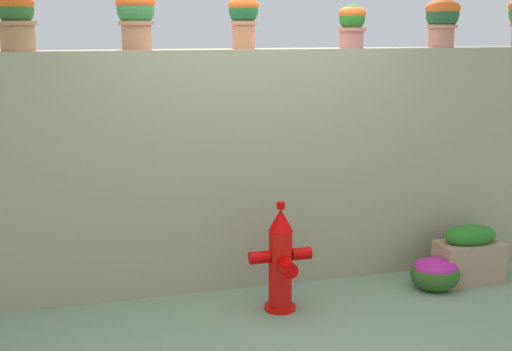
% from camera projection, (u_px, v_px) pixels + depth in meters
% --- Properties ---
extents(ground_plane, '(24.00, 24.00, 0.00)m').
position_uv_depth(ground_plane, '(278.00, 325.00, 4.82)').
color(ground_plane, gray).
extents(stone_wall, '(5.86, 0.34, 1.95)m').
position_uv_depth(stone_wall, '(246.00, 169.00, 5.48)').
color(stone_wall, gray).
rests_on(stone_wall, ground).
extents(potted_plant_1, '(0.29, 0.29, 0.42)m').
position_uv_depth(potted_plant_1, '(16.00, 17.00, 4.74)').
color(potted_plant_1, '#AB714B').
rests_on(potted_plant_1, stone_wall).
extents(potted_plant_2, '(0.30, 0.30, 0.44)m').
position_uv_depth(potted_plant_2, '(136.00, 14.00, 5.02)').
color(potted_plant_2, '#B06E4D').
rests_on(potted_plant_2, stone_wall).
extents(potted_plant_3, '(0.24, 0.24, 0.41)m').
position_uv_depth(potted_plant_3, '(243.00, 16.00, 5.23)').
color(potted_plant_3, '#C06F4D').
rests_on(potted_plant_3, stone_wall).
extents(potted_plant_4, '(0.23, 0.23, 0.35)m').
position_uv_depth(potted_plant_4, '(352.00, 23.00, 5.43)').
color(potted_plant_4, '#BD6B5F').
rests_on(potted_plant_4, stone_wall).
extents(potted_plant_5, '(0.29, 0.29, 0.41)m').
position_uv_depth(potted_plant_5, '(442.00, 17.00, 5.61)').
color(potted_plant_5, '#BE6E5E').
rests_on(potted_plant_5, stone_wall).
extents(fire_hydrant, '(0.48, 0.38, 0.85)m').
position_uv_depth(fire_hydrant, '(281.00, 261.00, 5.01)').
color(fire_hydrant, red).
rests_on(fire_hydrant, ground).
extents(flower_bush_left, '(0.41, 0.37, 0.27)m').
position_uv_depth(flower_bush_left, '(435.00, 272.00, 5.47)').
color(flower_bush_left, '#2D581E').
rests_on(flower_bush_left, ground).
extents(planter_box, '(0.55, 0.30, 0.49)m').
position_uv_depth(planter_box, '(469.00, 255.00, 5.62)').
color(planter_box, '#A17F60').
rests_on(planter_box, ground).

